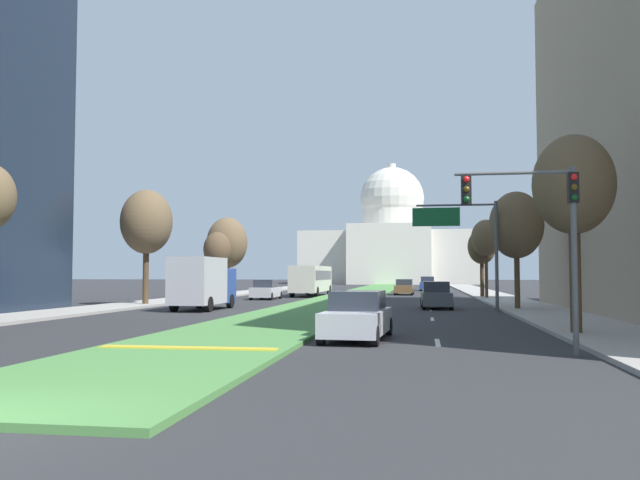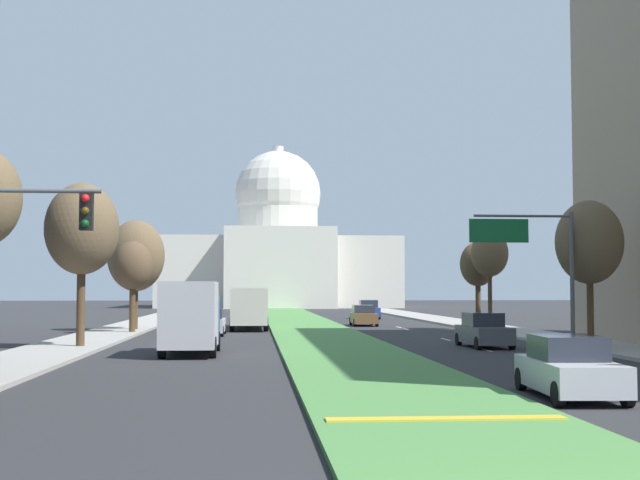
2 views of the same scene
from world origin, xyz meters
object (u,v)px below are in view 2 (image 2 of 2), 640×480
at_px(sedan_very_far, 369,310).
at_px(box_truck_delivery, 191,317).
at_px(street_tree_right_far, 490,254).
at_px(sedan_distant, 209,323).
at_px(street_tree_left_mid, 82,230).
at_px(street_tree_left_distant, 136,256).
at_px(sedan_lead_stopped, 569,368).
at_px(sedan_midblock, 484,331).
at_px(capitol_building, 278,255).
at_px(street_tree_left_far, 133,266).
at_px(city_bus, 249,304).
at_px(street_tree_right_mid, 589,243).
at_px(sedan_far_horizon, 363,316).
at_px(overhead_guide_sign, 535,252).
at_px(street_tree_right_distant, 478,265).

relative_size(sedan_very_far, box_truck_delivery, 0.67).
relative_size(street_tree_right_far, sedan_distant, 1.57).
height_order(street_tree_left_mid, street_tree_left_distant, street_tree_left_mid).
distance_m(sedan_lead_stopped, sedan_midblock, 20.33).
distance_m(capitol_building, street_tree_left_far, 87.69).
height_order(capitol_building, box_truck_delivery, capitol_building).
xyz_separation_m(street_tree_left_mid, city_bus, (8.05, 20.84, -4.00)).
bearing_deg(sedan_midblock, sedan_lead_stopped, -98.62).
xyz_separation_m(street_tree_left_far, street_tree_left_distant, (-0.34, 4.09, 0.82)).
xyz_separation_m(street_tree_right_mid, street_tree_left_distant, (-24.27, 20.14, 0.05)).
height_order(street_tree_right_mid, sedan_lead_stopped, street_tree_right_mid).
relative_size(street_tree_right_mid, street_tree_left_far, 1.20).
height_order(street_tree_left_mid, city_bus, street_tree_left_mid).
bearing_deg(sedan_far_horizon, street_tree_right_far, -54.55).
xyz_separation_m(capitol_building, street_tree_right_far, (12.01, -85.38, -3.22)).
distance_m(overhead_guide_sign, street_tree_left_far, 27.06).
xyz_separation_m(street_tree_right_mid, street_tree_right_distant, (-0.25, 20.17, -0.53)).
relative_size(street_tree_right_mid, box_truck_delivery, 1.12).
bearing_deg(street_tree_left_mid, sedan_very_far, 64.92).
height_order(capitol_building, street_tree_right_distant, capitol_building).
height_order(capitol_building, sedan_lead_stopped, capitol_building).
bearing_deg(street_tree_right_far, capitol_building, 98.01).
xyz_separation_m(street_tree_right_distant, sedan_lead_stopped, (-7.56, -38.52, -3.82)).
height_order(street_tree_left_mid, sedan_midblock, street_tree_left_mid).
bearing_deg(street_tree_right_mid, capitol_building, 96.73).
distance_m(street_tree_left_far, box_truck_delivery, 19.11).
bearing_deg(sedan_far_horizon, street_tree_right_mid, -74.93).
bearing_deg(street_tree_right_distant, street_tree_right_mid, -89.29).
distance_m(sedan_lead_stopped, sedan_distant, 34.32).
xyz_separation_m(street_tree_right_mid, box_truck_delivery, (-18.92, -2.18, -3.45)).
xyz_separation_m(street_tree_right_distant, sedan_very_far, (-4.71, 23.67, -3.75)).
xyz_separation_m(overhead_guide_sign, box_truck_delivery, (-15.85, -1.01, -2.94)).
bearing_deg(overhead_guide_sign, sedan_lead_stopped, -105.43).
bearing_deg(street_tree_right_distant, overhead_guide_sign, -97.54).
height_order(street_tree_right_mid, street_tree_right_far, street_tree_right_mid).
height_order(street_tree_left_far, street_tree_right_distant, street_tree_right_distant).
bearing_deg(city_bus, street_tree_right_mid, -54.31).
bearing_deg(box_truck_delivery, sedan_far_horizon, 69.14).
relative_size(street_tree_left_mid, street_tree_left_far, 1.34).
bearing_deg(street_tree_left_distant, sedan_midblock, -43.33).
bearing_deg(overhead_guide_sign, street_tree_left_distant, 134.84).
bearing_deg(street_tree_left_distant, sedan_distant, -48.31).
xyz_separation_m(street_tree_left_distant, street_tree_right_distant, (24.02, 0.03, -0.58)).
relative_size(street_tree_right_distant, box_truck_delivery, 0.98).
relative_size(overhead_guide_sign, sedan_lead_stopped, 1.38).
relative_size(street_tree_right_distant, sedan_midblock, 1.39).
xyz_separation_m(street_tree_right_far, box_truck_delivery, (-18.79, -19.66, -3.59)).
bearing_deg(sedan_very_far, street_tree_right_distant, -78.74).
distance_m(street_tree_left_distant, sedan_lead_stopped, 42.10).
bearing_deg(city_bus, sedan_far_horizon, 28.66).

